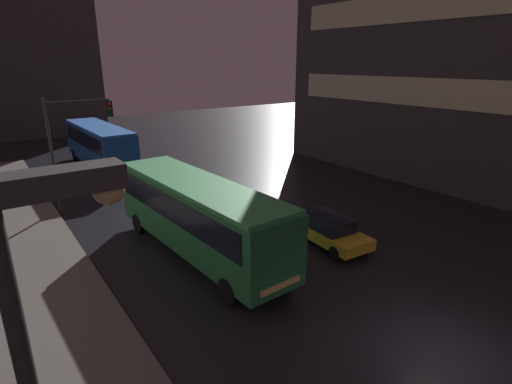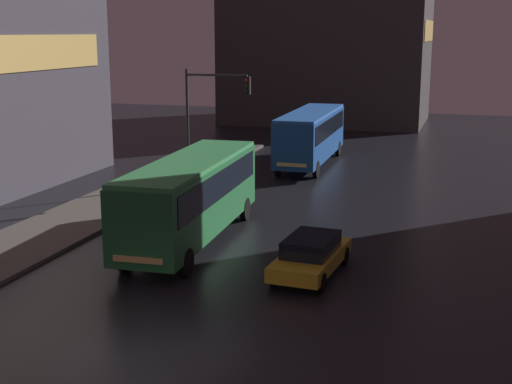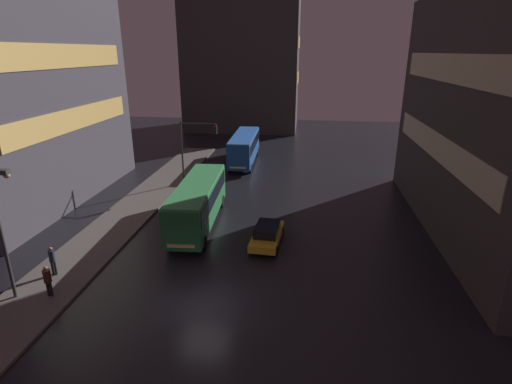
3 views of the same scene
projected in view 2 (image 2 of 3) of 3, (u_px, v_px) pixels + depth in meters
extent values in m
plane|color=black|center=(150.00, 355.00, 18.64)|extent=(120.00, 120.00, 0.00)
cube|color=#56514C|center=(60.00, 227.00, 30.53)|extent=(4.00, 48.00, 0.15)
cube|color=#E0B25B|center=(2.00, 54.00, 34.05)|extent=(0.24, 17.61, 1.80)
cube|color=#383333|center=(329.00, 7.00, 65.22)|extent=(18.00, 12.00, 20.99)
cube|color=#E0B25B|center=(428.00, 31.00, 63.12)|extent=(0.24, 10.20, 1.80)
cube|color=#236B38|center=(191.00, 197.00, 28.24)|extent=(3.05, 10.76, 2.66)
cube|color=black|center=(191.00, 182.00, 28.11)|extent=(3.07, 9.91, 1.10)
cube|color=#399252|center=(190.00, 162.00, 27.93)|extent=(2.99, 10.54, 0.16)
cube|color=#F4CC72|center=(138.00, 260.00, 23.39)|extent=(1.76, 0.19, 0.20)
cylinder|color=black|center=(186.00, 262.00, 24.55)|extent=(0.30, 1.01, 1.00)
cylinder|color=black|center=(124.00, 257.00, 25.11)|extent=(0.30, 1.01, 1.00)
cylinder|color=black|center=(245.00, 209.00, 31.97)|extent=(0.30, 1.01, 1.00)
cylinder|color=black|center=(196.00, 206.00, 32.52)|extent=(0.30, 1.01, 1.00)
cube|color=#194793|center=(311.00, 135.00, 44.84)|extent=(2.70, 10.65, 2.69)
cube|color=black|center=(311.00, 126.00, 44.71)|extent=(2.74, 9.81, 1.10)
cube|color=blue|center=(311.00, 113.00, 44.53)|extent=(2.65, 10.44, 0.16)
cube|color=#F4CC72|center=(292.00, 165.00, 40.05)|extent=(1.72, 0.14, 0.20)
cylinder|color=black|center=(316.00, 169.00, 41.19)|extent=(0.27, 1.01, 1.00)
cylinder|color=black|center=(278.00, 167.00, 41.79)|extent=(0.27, 1.01, 1.00)
cylinder|color=black|center=(338.00, 148.00, 48.51)|extent=(0.27, 1.01, 1.00)
cylinder|color=black|center=(306.00, 147.00, 49.11)|extent=(0.27, 1.01, 1.00)
cube|color=gold|center=(311.00, 259.00, 24.73)|extent=(2.10, 4.56, 0.50)
cube|color=black|center=(311.00, 244.00, 24.61)|extent=(1.69, 2.54, 0.58)
cylinder|color=black|center=(321.00, 282.00, 23.11)|extent=(0.25, 0.65, 0.64)
cylinder|color=black|center=(274.00, 276.00, 23.69)|extent=(0.25, 0.65, 0.64)
cylinder|color=black|center=(344.00, 256.00, 25.88)|extent=(0.25, 0.65, 0.64)
cylinder|color=black|center=(302.00, 251.00, 26.45)|extent=(0.25, 0.65, 0.64)
cylinder|color=#2D2D2D|center=(188.00, 130.00, 37.74)|extent=(0.16, 0.16, 6.39)
cylinder|color=#2D2D2D|center=(217.00, 75.00, 36.63)|extent=(3.34, 0.12, 0.12)
cube|color=black|center=(247.00, 86.00, 36.26)|extent=(0.30, 0.24, 0.90)
sphere|color=red|center=(247.00, 80.00, 36.07)|extent=(0.18, 0.18, 0.18)
sphere|color=#3B2B07|center=(247.00, 86.00, 36.13)|extent=(0.18, 0.18, 0.18)
sphere|color=black|center=(247.00, 91.00, 36.19)|extent=(0.18, 0.18, 0.18)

